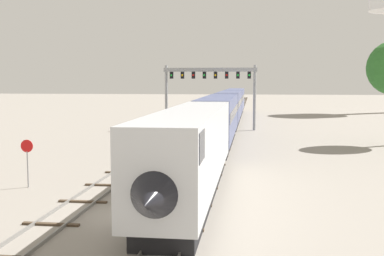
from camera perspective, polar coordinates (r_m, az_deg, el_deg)
name	(u,v)px	position (r m, az deg, el deg)	size (l,w,h in m)	color
ground_plane	(139,216)	(23.12, -6.34, -10.34)	(400.00, 400.00, 0.00)	gray
track_main	(233,118)	(81.89, 4.96, 1.25)	(2.60, 200.00, 0.16)	slate
track_near	(185,129)	(62.52, -0.84, -0.10)	(2.60, 160.00, 0.16)	slate
passenger_train	(225,112)	(57.94, 4.01, 1.94)	(3.04, 85.07, 4.80)	silver
signal_gantry	(210,82)	(61.92, 2.16, 5.53)	(12.10, 0.49, 8.37)	#999BA0
stop_sign	(27,156)	(30.07, -19.07, -3.23)	(0.76, 0.08, 2.88)	gray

